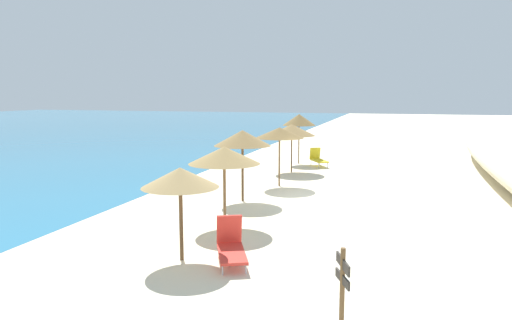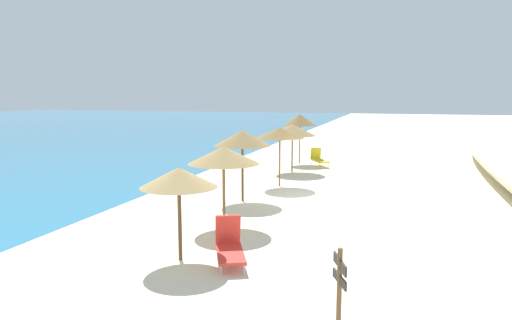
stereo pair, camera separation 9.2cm
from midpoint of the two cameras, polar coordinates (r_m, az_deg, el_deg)
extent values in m
plane|color=beige|center=(19.76, 6.87, -4.42)|extent=(160.00, 160.00, 0.00)
cylinder|color=brown|center=(12.42, -9.02, -7.10)|extent=(0.10, 0.10, 2.03)
cone|color=tan|center=(12.18, -9.13, -2.03)|extent=(1.94, 1.94, 0.50)
cylinder|color=brown|center=(15.29, -3.89, -3.90)|extent=(0.09, 0.09, 2.16)
cone|color=#9E7F4C|center=(15.08, -3.94, 0.57)|extent=(2.25, 2.25, 0.54)
cylinder|color=brown|center=(18.86, -1.73, -1.37)|extent=(0.10, 0.10, 2.32)
cone|color=olive|center=(18.69, -1.75, 2.61)|extent=(2.22, 2.22, 0.61)
cylinder|color=brown|center=(21.90, 2.65, -0.06)|extent=(0.08, 0.08, 2.33)
cone|color=olive|center=(21.76, 2.67, 3.23)|extent=(2.19, 2.19, 0.48)
cylinder|color=brown|center=(25.74, 4.10, 0.88)|extent=(0.07, 0.07, 2.11)
cone|color=olive|center=(25.62, 4.13, 3.55)|extent=(2.49, 2.49, 0.60)
cylinder|color=brown|center=(28.93, 4.97, 1.98)|extent=(0.07, 0.07, 2.43)
cone|color=olive|center=(28.82, 5.01, 4.75)|extent=(1.95, 1.95, 0.67)
cube|color=red|center=(12.16, -3.09, -10.94)|extent=(1.68, 1.23, 0.07)
cube|color=red|center=(12.73, -3.38, -8.13)|extent=(0.52, 0.70, 0.80)
cylinder|color=silver|center=(11.58, -4.20, -12.78)|extent=(0.04, 0.04, 0.25)
cylinder|color=silver|center=(11.62, -1.41, -12.68)|extent=(0.04, 0.04, 0.25)
cylinder|color=silver|center=(12.81, -4.58, -10.71)|extent=(0.04, 0.04, 0.25)
cylinder|color=silver|center=(12.85, -2.08, -10.63)|extent=(0.04, 0.04, 0.25)
cube|color=yellow|center=(27.95, 7.36, -0.08)|extent=(1.63, 1.29, 0.07)
cube|color=yellow|center=(28.58, 6.87, 0.79)|extent=(0.46, 0.63, 0.68)
cylinder|color=silver|center=(27.29, 7.30, -0.67)|extent=(0.04, 0.04, 0.31)
cylinder|color=silver|center=(27.47, 8.33, -0.63)|extent=(0.04, 0.04, 0.31)
cylinder|color=silver|center=(28.49, 6.40, -0.29)|extent=(0.04, 0.04, 0.31)
cylinder|color=silver|center=(28.67, 7.39, -0.26)|extent=(0.04, 0.04, 0.31)
cylinder|color=brown|center=(8.90, 9.81, -14.92)|extent=(0.09, 0.09, 1.55)
cube|color=#332D28|center=(8.72, 9.88, -11.92)|extent=(0.80, 0.33, 0.18)
cube|color=#332D28|center=(8.82, 9.84, -13.62)|extent=(0.67, 0.33, 0.16)
camera|label=1|loc=(0.05, -90.14, -0.02)|focal=33.99mm
camera|label=2|loc=(0.05, 89.86, 0.02)|focal=33.99mm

